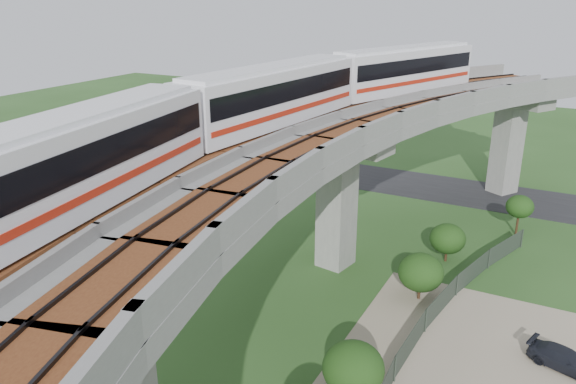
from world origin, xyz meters
TOP-DOWN VIEW (x-y plane):
  - ground at (0.00, 0.00)m, footprint 160.00×160.00m
  - asphalt_road at (0.00, 30.00)m, footprint 60.00×8.00m
  - viaduct at (3.84, 0.00)m, footprint 19.58×73.98m
  - metro_train at (0.38, -1.96)m, footprint 11.67×61.32m
  - fence at (9.75, 0.00)m, footprint 3.87×38.73m
  - tree_0 at (11.62, 21.65)m, footprint 2.10×2.10m
  - tree_1 at (7.73, 14.45)m, footprint 2.50×2.50m
  - tree_2 at (7.43, 8.38)m, footprint 2.79×2.79m
  - tree_3 at (7.19, -2.38)m, footprint 2.87×2.87m
  - car_dark at (15.83, 4.98)m, footprint 3.87×2.43m

SIDE VIEW (x-z plane):
  - ground at x=0.00m, z-range 0.00..0.00m
  - asphalt_road at x=0.00m, z-range 0.00..0.03m
  - car_dark at x=15.83m, z-range 0.04..1.09m
  - fence at x=9.75m, z-range 0.00..1.50m
  - tree_1 at x=7.73m, z-range 0.34..3.14m
  - tree_2 at x=7.43m, z-range 0.33..3.37m
  - tree_3 at x=7.19m, z-range 0.36..3.52m
  - tree_0 at x=11.62m, z-range 0.74..4.02m
  - viaduct at x=3.84m, z-range 3.35..14.75m
  - metro_train at x=0.38m, z-range 10.49..14.13m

